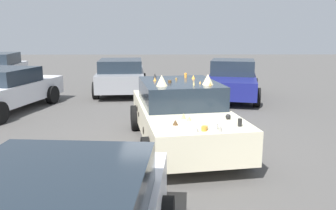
% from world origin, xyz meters
% --- Properties ---
extents(ground_plane, '(60.00, 60.00, 0.00)m').
position_xyz_m(ground_plane, '(0.00, 0.00, 0.00)').
color(ground_plane, '#514F4C').
extents(art_car_decorated, '(4.59, 2.56, 1.60)m').
position_xyz_m(art_car_decorated, '(0.06, 0.01, 0.70)').
color(art_car_decorated, beige).
rests_on(art_car_decorated, ground).
extents(parked_sedan_row_back_center, '(4.21, 2.57, 1.42)m').
position_xyz_m(parked_sedan_row_back_center, '(5.38, -2.13, 0.69)').
color(parked_sedan_row_back_center, navy).
rests_on(parked_sedan_row_back_center, ground).
extents(parked_sedan_near_right, '(4.21, 2.29, 1.38)m').
position_xyz_m(parked_sedan_near_right, '(6.56, 2.14, 0.71)').
color(parked_sedan_near_right, gray).
rests_on(parked_sedan_near_right, ground).
extents(parked_sedan_behind_left, '(4.74, 2.66, 1.34)m').
position_xyz_m(parked_sedan_behind_left, '(3.34, 5.44, 0.67)').
color(parked_sedan_behind_left, white).
rests_on(parked_sedan_behind_left, ground).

